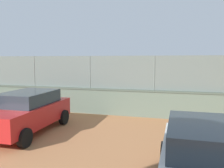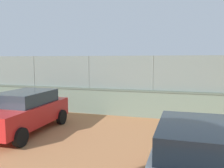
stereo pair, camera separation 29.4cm
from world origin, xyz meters
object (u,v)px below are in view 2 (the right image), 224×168
Objects in this scene: player_baseline_waiting at (191,82)px; spare_ball_by_wall at (4,103)px; player_near_wall_returning at (55,87)px; sports_ball at (40,105)px; parked_car_white at (199,161)px; parked_car_red at (24,111)px.

spare_ball_by_wall is (10.99, 8.17, -0.94)m from player_baseline_waiting.
player_near_wall_returning is 10.56m from player_baseline_waiting.
parked_car_white is at bearing 141.25° from sports_ball.
spare_ball_by_wall is at bearing 35.54° from player_near_wall_returning.
player_baseline_waiting reaches higher than spare_ball_by_wall.
sports_ball is at bearing -173.09° from spare_ball_by_wall.
sports_ball is (8.58, 7.88, -0.93)m from player_baseline_waiting.
parked_car_white is (-11.29, 6.83, 0.74)m from spare_ball_by_wall.
sports_ball is at bearing -38.75° from parked_car_white.
player_baseline_waiting is 11.68m from sports_ball.
player_near_wall_returning is 6.60m from parked_car_red.
parked_car_white is at bearing 157.96° from parked_car_red.
parked_car_red is (6.26, -2.54, 0.03)m from parked_car_white.
player_near_wall_returning is 0.40× the size of parked_car_white.
player_near_wall_returning is 3.26m from spare_ball_by_wall.
spare_ball_by_wall is at bearing -31.18° from parked_car_white.
sports_ball is at bearing 84.87° from player_near_wall_returning.
player_baseline_waiting reaches higher than sports_ball.
parked_car_red is at bearing 64.45° from player_baseline_waiting.
spare_ball_by_wall is 0.02× the size of parked_car_white.
player_baseline_waiting is 13.82m from parked_car_red.
parked_car_red is (-2.48, 6.12, -0.12)m from player_near_wall_returning.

